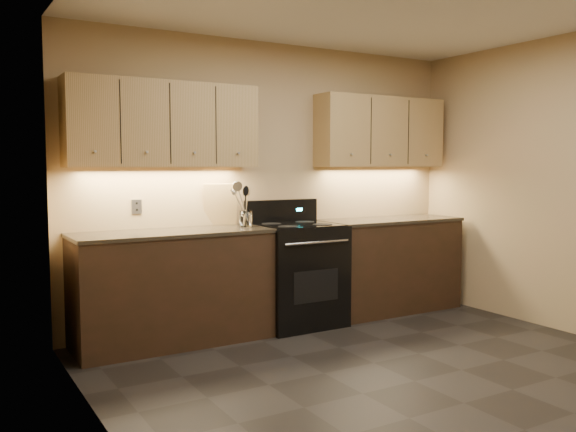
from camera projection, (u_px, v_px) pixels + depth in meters
name	position (u px, v px, depth m)	size (l,w,h in m)	color
floor	(415.00, 381.00, 4.14)	(4.00, 4.00, 0.00)	black
wall_back	(272.00, 183.00, 5.75)	(4.00, 0.04, 2.60)	tan
wall_left	(115.00, 199.00, 3.02)	(0.04, 4.00, 2.60)	tan
counter_left	(173.00, 287.00, 5.00)	(1.62, 0.62, 0.93)	black
counter_right	(388.00, 264.00, 6.16)	(1.46, 0.62, 0.93)	black
stove	(296.00, 273.00, 5.59)	(0.76, 0.68, 1.14)	black
upper_cab_left	(164.00, 125.00, 5.02)	(1.60, 0.30, 0.70)	tan
upper_cab_right	(380.00, 132.00, 6.18)	(1.44, 0.30, 0.70)	tan
outlet_plate	(137.00, 207.00, 5.10)	(0.09, 0.01, 0.12)	#B2B5BA
utensil_crock	(246.00, 219.00, 5.32)	(0.14, 0.14, 0.14)	white
cutting_board	(220.00, 204.00, 5.45)	(0.30, 0.02, 0.38)	tan
wooden_spoon	(244.00, 206.00, 5.28)	(0.06, 0.06, 0.33)	tan
black_spoon	(245.00, 206.00, 5.32)	(0.06, 0.06, 0.34)	black
black_turner	(247.00, 207.00, 5.30)	(0.08, 0.08, 0.32)	black
steel_spatula	(249.00, 204.00, 5.32)	(0.08, 0.08, 0.36)	silver
steel_skimmer	(248.00, 203.00, 5.31)	(0.09, 0.09, 0.38)	silver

